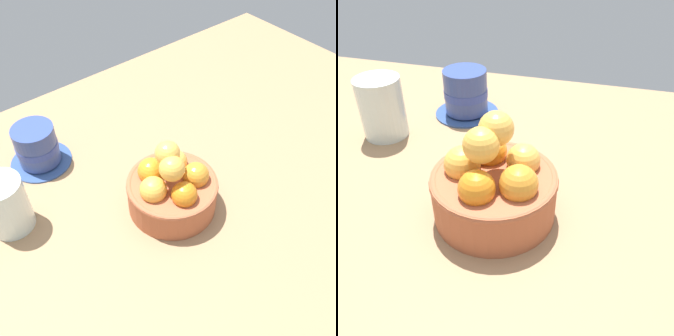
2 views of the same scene
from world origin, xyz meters
The scene contains 4 objects.
ground_plane centered at (0.00, 0.00, -1.74)cm, with size 126.73×84.18×3.49cm, color #997551.
terracotta_bowl centered at (0.03, -0.01, 4.28)cm, with size 14.57×14.57×12.90cm.
coffee_cup centered at (12.16, -23.03, 3.68)cm, with size 11.02×11.02×7.91cm.
water_glass centered at (22.02, -12.91, 4.73)cm, with size 6.87×6.87×9.45cm, color silver.
Camera 2 is at (-10.00, 30.80, 30.41)cm, focal length 38.98 mm.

